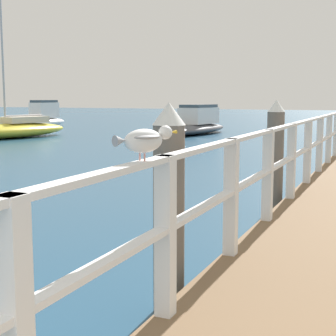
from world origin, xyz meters
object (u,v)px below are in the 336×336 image
object	(u,v)px
seagull_foreground	(144,139)
boat_2	(195,124)
boat_1	(41,118)
dock_piling_near	(169,209)
dock_piling_far	(275,157)
boat_0	(12,129)

from	to	relation	value
seagull_foreground	boat_2	distance (m)	24.25
boat_1	boat_2	distance (m)	11.47
dock_piling_near	dock_piling_far	xyz separation A→B (m)	(0.00, 4.38, 0.00)
dock_piling_near	seagull_foreground	xyz separation A→B (m)	(0.38, -1.26, 0.73)
dock_piling_far	dock_piling_near	bearing A→B (deg)	-90.00
seagull_foreground	boat_0	distance (m)	22.87
dock_piling_far	seagull_foreground	xyz separation A→B (m)	(0.38, -5.64, 0.73)
dock_piling_near	seagull_foreground	world-z (taller)	dock_piling_near
seagull_foreground	boat_2	xyz separation A→B (m)	(-8.30, 22.76, -1.18)
dock_piling_near	boat_0	world-z (taller)	boat_0
boat_0	seagull_foreground	bearing A→B (deg)	145.43
dock_piling_far	boat_0	bearing A→B (deg)	143.24
dock_piling_far	boat_1	bearing A→B (deg)	135.38
seagull_foreground	boat_1	world-z (taller)	seagull_foreground
seagull_foreground	boat_2	bearing A→B (deg)	137.38
dock_piling_far	boat_2	bearing A→B (deg)	114.81
dock_piling_near	boat_0	xyz separation A→B (m)	(-15.02, 15.60, -0.55)
dock_piling_far	boat_2	xyz separation A→B (m)	(-7.91, 17.12, -0.45)
dock_piling_far	boat_2	world-z (taller)	dock_piling_far
seagull_foreground	boat_2	size ratio (longest dim) A/B	0.07
boat_1	boat_0	bearing A→B (deg)	-59.44
dock_piling_far	boat_1	world-z (taller)	dock_piling_far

